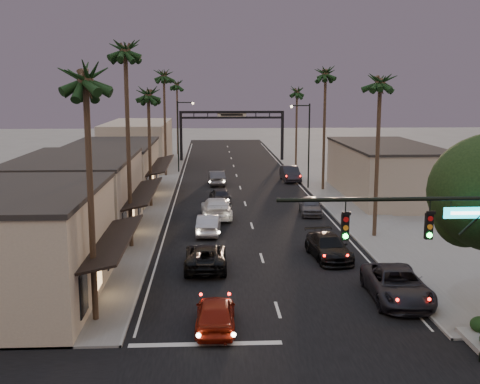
{
  "coord_description": "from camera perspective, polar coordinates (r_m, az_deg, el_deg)",
  "views": [
    {
      "loc": [
        -3.25,
        -17.74,
        10.75
      ],
      "look_at": [
        -0.88,
        29.13,
        2.5
      ],
      "focal_mm": 45.0,
      "sensor_mm": 36.0,
      "label": 1
    }
  ],
  "objects": [
    {
      "name": "building_right",
      "position": [
        60.82,
        13.61,
        1.89
      ],
      "size": [
        8.0,
        18.0,
        5.0
      ],
      "primitive_type": "cube",
      "color": "gray",
      "rests_on": "ground"
    },
    {
      "name": "palm_lc",
      "position": [
        54.0,
        -8.71,
        9.56
      ],
      "size": [
        3.2,
        3.2,
        12.2
      ],
      "color": "#38281C",
      "rests_on": "ground"
    },
    {
      "name": "ground",
      "position": [
        58.82,
        0.32,
        -0.56
      ],
      "size": [
        200.0,
        200.0,
        0.0
      ],
      "primitive_type": "plane",
      "color": "slate",
      "rests_on": "ground"
    },
    {
      "name": "sidewalk_left",
      "position": [
        70.83,
        -7.93,
        1.19
      ],
      "size": [
        5.0,
        92.0,
        0.12
      ],
      "primitive_type": "cube",
      "color": "slate",
      "rests_on": "ground"
    },
    {
      "name": "palm_ld",
      "position": [
        72.95,
        -7.24,
        11.2
      ],
      "size": [
        3.2,
        3.2,
        14.2
      ],
      "color": "#38281C",
      "rests_on": "ground"
    },
    {
      "name": "storefront_dist",
      "position": [
        83.67,
        -9.61,
        4.52
      ],
      "size": [
        8.0,
        20.0,
        6.0
      ],
      "primitive_type": "cube",
      "color": "gray",
      "rests_on": "ground"
    },
    {
      "name": "oncoming_silver",
      "position": [
        44.36,
        -2.99,
        -3.08
      ],
      "size": [
        1.86,
        4.63,
        1.49
      ],
      "primitive_type": "imported",
      "rotation": [
        0.0,
        0.0,
        3.08
      ],
      "color": "#AEADB3",
      "rests_on": "ground"
    },
    {
      "name": "curbside_near",
      "position": [
        31.89,
        14.66,
        -8.49
      ],
      "size": [
        2.98,
        6.06,
        1.65
      ],
      "primitive_type": "imported",
      "rotation": [
        0.0,
        0.0,
        -0.04
      ],
      "color": "black",
      "rests_on": "ground"
    },
    {
      "name": "oncoming_red",
      "position": [
        27.43,
        -2.34,
        -11.42
      ],
      "size": [
        1.88,
        4.44,
        1.5
      ],
      "primitive_type": "imported",
      "rotation": [
        0.0,
        0.0,
        3.12
      ],
      "color": "maroon",
      "rests_on": "ground"
    },
    {
      "name": "palm_rc",
      "position": [
        82.59,
        5.43,
        9.73
      ],
      "size": [
        3.2,
        3.2,
        12.2
      ],
      "color": "#38281C",
      "rests_on": "ground"
    },
    {
      "name": "storefront_far",
      "position": [
        61.09,
        -12.06,
        1.99
      ],
      "size": [
        8.0,
        16.0,
        5.0
      ],
      "primitive_type": "cube",
      "color": "tan",
      "rests_on": "ground"
    },
    {
      "name": "traffic_signal",
      "position": [
        24.18,
        18.94,
        -4.14
      ],
      "size": [
        8.51,
        0.22,
        7.8
      ],
      "color": "black",
      "rests_on": "ground"
    },
    {
      "name": "road",
      "position": [
        63.73,
        0.07,
        0.26
      ],
      "size": [
        14.0,
        120.0,
        0.02
      ],
      "primitive_type": "cube",
      "color": "black",
      "rests_on": "ground"
    },
    {
      "name": "streetlight_left",
      "position": [
        76.02,
        -5.69,
        5.83
      ],
      "size": [
        2.13,
        0.3,
        9.0
      ],
      "color": "black",
      "rests_on": "ground"
    },
    {
      "name": "palm_far",
      "position": [
        95.87,
        -6.02,
        10.33
      ],
      "size": [
        3.2,
        3.2,
        13.2
      ],
      "color": "#38281C",
      "rests_on": "ground"
    },
    {
      "name": "curbside_far",
      "position": [
        69.35,
        4.78,
        1.74
      ],
      "size": [
        2.0,
        5.27,
        1.72
      ],
      "primitive_type": "imported",
      "rotation": [
        0.0,
        0.0,
        0.03
      ],
      "color": "black",
      "rests_on": "ground"
    },
    {
      "name": "oncoming_grey_far",
      "position": [
        66.55,
        -2.23,
        1.35
      ],
      "size": [
        1.94,
        4.85,
        1.57
      ],
      "primitive_type": "imported",
      "rotation": [
        0.0,
        0.0,
        3.2
      ],
      "color": "#414145",
      "rests_on": "ground"
    },
    {
      "name": "oncoming_dgrey",
      "position": [
        56.33,
        -1.92,
        -0.3
      ],
      "size": [
        2.17,
        4.36,
        1.43
      ],
      "primitive_type": "imported",
      "rotation": [
        0.0,
        0.0,
        3.26
      ],
      "color": "black",
      "rests_on": "ground"
    },
    {
      "name": "palm_lb",
      "position": [
        40.18,
        -10.85,
        13.56
      ],
      "size": [
        3.2,
        3.2,
        15.2
      ],
      "color": "#38281C",
      "rests_on": "ground"
    },
    {
      "name": "palm_ra",
      "position": [
        43.39,
        13.18,
        10.63
      ],
      "size": [
        3.2,
        3.2,
        13.2
      ],
      "color": "#38281C",
      "rests_on": "ground"
    },
    {
      "name": "curbside_black",
      "position": [
        38.47,
        8.38,
        -5.19
      ],
      "size": [
        2.62,
        5.43,
        1.52
      ],
      "primitive_type": "imported",
      "rotation": [
        0.0,
        0.0,
        0.09
      ],
      "color": "black",
      "rests_on": "ground"
    },
    {
      "name": "oncoming_pickup",
      "position": [
        36.18,
        -3.28,
        -6.12
      ],
      "size": [
        2.46,
        5.3,
        1.47
      ],
      "primitive_type": "imported",
      "rotation": [
        0.0,
        0.0,
        3.14
      ],
      "color": "black",
      "rests_on": "ground"
    },
    {
      "name": "streetlight_right",
      "position": [
        63.79,
        6.31,
        5.03
      ],
      "size": [
        2.13,
        0.3,
        9.0
      ],
      "color": "black",
      "rests_on": "ground"
    },
    {
      "name": "oncoming_white",
      "position": [
        49.71,
        -2.26,
        -1.52
      ],
      "size": [
        2.67,
        6.01,
        1.72
      ],
      "primitive_type": "imported",
      "rotation": [
        0.0,
        0.0,
        3.19
      ],
      "color": "silver",
      "rests_on": "ground"
    },
    {
      "name": "storefront_mid",
      "position": [
        45.52,
        -15.22,
        -0.51
      ],
      "size": [
        8.0,
        14.0,
        5.5
      ],
      "primitive_type": "cube",
      "color": "gray",
      "rests_on": "ground"
    },
    {
      "name": "palm_la",
      "position": [
        27.28,
        -14.49,
        11.12
      ],
      "size": [
        3.2,
        3.2,
        13.2
      ],
      "color": "#38281C",
      "rests_on": "ground"
    },
    {
      "name": "palm_rb",
      "position": [
        62.89,
        8.13,
        11.39
      ],
      "size": [
        3.2,
        3.2,
        14.2
      ],
      "color": "#38281C",
      "rests_on": "ground"
    },
    {
      "name": "arch",
      "position": [
        87.95,
        -0.78,
        6.57
      ],
      "size": [
        15.2,
        0.4,
        7.27
      ],
      "color": "black",
      "rests_on": "ground"
    },
    {
      "name": "sidewalk_right",
      "position": [
        71.69,
        7.38,
        1.31
      ],
      "size": [
        5.0,
        92.0,
        0.12
      ],
      "primitive_type": "cube",
      "color": "slate",
      "rests_on": "ground"
    },
    {
      "name": "storefront_near",
      "position": [
        32.3,
        -20.45,
        -5.01
      ],
      "size": [
        8.0,
        12.0,
        5.5
      ],
      "primitive_type": "cube",
      "color": "tan",
      "rests_on": "ground"
    },
    {
      "name": "curbside_grey",
      "position": [
        51.48,
        6.68,
        -1.3
      ],
      "size": [
        2.07,
        4.52,
        1.5
      ],
      "primitive_type": "imported",
      "rotation": [
        0.0,
        0.0,
        -0.07
      ],
      "color": "#4E4F54",
      "rests_on": "ground"
    }
  ]
}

